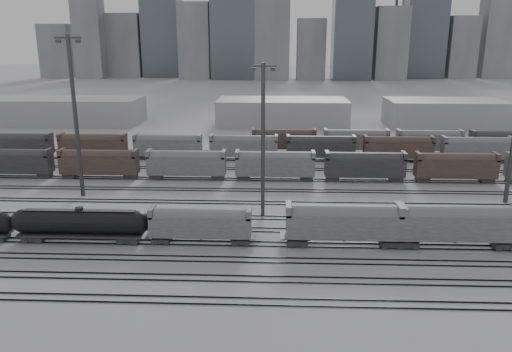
{
  "coord_description": "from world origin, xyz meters",
  "views": [
    {
      "loc": [
        8.12,
        -60.19,
        26.46
      ],
      "look_at": [
        4.83,
        20.34,
        4.0
      ],
      "focal_mm": 35.0,
      "sensor_mm": 36.0,
      "label": 1
    }
  ],
  "objects_px": {
    "hopper_car_c": "(457,223)",
    "light_mast_c": "(263,138)",
    "hopper_car_a": "(201,222)",
    "tank_car_b": "(80,223)",
    "hopper_car_b": "(345,221)"
  },
  "relations": [
    {
      "from": "hopper_car_a",
      "to": "hopper_car_c",
      "type": "distance_m",
      "value": 33.24
    },
    {
      "from": "tank_car_b",
      "to": "hopper_car_c",
      "type": "height_order",
      "value": "hopper_car_c"
    },
    {
      "from": "hopper_car_c",
      "to": "light_mast_c",
      "type": "height_order",
      "value": "light_mast_c"
    },
    {
      "from": "hopper_car_a",
      "to": "hopper_car_c",
      "type": "xyz_separation_m",
      "value": [
        33.23,
        0.0,
        0.48
      ]
    },
    {
      "from": "hopper_car_a",
      "to": "light_mast_c",
      "type": "relative_size",
      "value": 0.58
    },
    {
      "from": "hopper_car_a",
      "to": "hopper_car_c",
      "type": "relative_size",
      "value": 0.86
    },
    {
      "from": "tank_car_b",
      "to": "hopper_car_a",
      "type": "xyz_separation_m",
      "value": [
        16.1,
        0.0,
        0.3
      ]
    },
    {
      "from": "tank_car_b",
      "to": "hopper_car_a",
      "type": "bearing_deg",
      "value": 0.0
    },
    {
      "from": "tank_car_b",
      "to": "hopper_car_b",
      "type": "xyz_separation_m",
      "value": [
        34.95,
        0.0,
        0.73
      ]
    },
    {
      "from": "hopper_car_a",
      "to": "light_mast_c",
      "type": "distance_m",
      "value": 16.33
    },
    {
      "from": "tank_car_b",
      "to": "light_mast_c",
      "type": "height_order",
      "value": "light_mast_c"
    },
    {
      "from": "light_mast_c",
      "to": "tank_car_b",
      "type": "bearing_deg",
      "value": -155.54
    },
    {
      "from": "hopper_car_c",
      "to": "light_mast_c",
      "type": "relative_size",
      "value": 0.68
    },
    {
      "from": "hopper_car_a",
      "to": "hopper_car_b",
      "type": "xyz_separation_m",
      "value": [
        18.86,
        0.0,
        0.43
      ]
    },
    {
      "from": "hopper_car_c",
      "to": "light_mast_c",
      "type": "distance_m",
      "value": 28.95
    }
  ]
}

